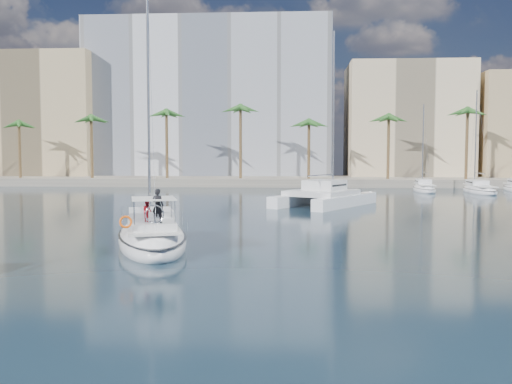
{
  "coord_description": "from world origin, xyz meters",
  "views": [
    {
      "loc": [
        2.46,
        -29.46,
        5.28
      ],
      "look_at": [
        0.51,
        1.5,
        3.08
      ],
      "focal_mm": 40.0,
      "sensor_mm": 36.0,
      "label": 1
    }
  ],
  "objects": [
    {
      "name": "building_tan_left",
      "position": [
        -42.0,
        69.0,
        11.0
      ],
      "size": [
        22.0,
        14.0,
        22.0
      ],
      "primitive_type": "cube",
      "color": "tan",
      "rests_on": "ground"
    },
    {
      "name": "catamaran",
      "position": [
        5.6,
        26.28,
        1.14
      ],
      "size": [
        11.05,
        13.07,
        17.13
      ],
      "rotation": [
        0.0,
        0.0,
        -0.54
      ],
      "color": "white",
      "rests_on": "ground"
    },
    {
      "name": "building_beige",
      "position": [
        22.0,
        70.0,
        10.0
      ],
      "size": [
        20.0,
        14.0,
        20.0
      ],
      "primitive_type": "cube",
      "color": "beige",
      "rests_on": "ground"
    },
    {
      "name": "moored_yacht_b",
      "position": [
        26.5,
        45.0,
        0.0
      ],
      "size": [
        3.32,
        10.83,
        13.72
      ],
      "primitive_type": null,
      "rotation": [
        0.0,
        0.0,
        -0.02
      ],
      "color": "white",
      "rests_on": "ground"
    },
    {
      "name": "seagull",
      "position": [
        -4.42,
        1.75,
        0.89
      ],
      "size": [
        0.99,
        0.42,
        0.18
      ],
      "color": "silver",
      "rests_on": "ground"
    },
    {
      "name": "palm_right",
      "position": [
        34.0,
        57.0,
        10.28
      ],
      "size": [
        3.6,
        3.6,
        12.3
      ],
      "color": "brown",
      "rests_on": "ground"
    },
    {
      "name": "palm_left",
      "position": [
        -34.0,
        57.0,
        10.28
      ],
      "size": [
        3.6,
        3.6,
        12.3
      ],
      "color": "brown",
      "rests_on": "ground"
    },
    {
      "name": "main_sloop",
      "position": [
        -5.36,
        1.78,
        0.53
      ],
      "size": [
        6.84,
        12.22,
        17.29
      ],
      "rotation": [
        0.0,
        0.0,
        0.29
      ],
      "color": "white",
      "rests_on": "ground"
    },
    {
      "name": "palm_centre",
      "position": [
        0.0,
        57.0,
        10.28
      ],
      "size": [
        3.6,
        3.6,
        12.3
      ],
      "color": "brown",
      "rests_on": "ground"
    },
    {
      "name": "quay",
      "position": [
        0.0,
        61.0,
        0.6
      ],
      "size": [
        120.0,
        14.0,
        1.2
      ],
      "primitive_type": "cube",
      "color": "gray",
      "rests_on": "ground"
    },
    {
      "name": "building_modern",
      "position": [
        -12.0,
        73.0,
        14.0
      ],
      "size": [
        42.0,
        16.0,
        28.0
      ],
      "primitive_type": "cube",
      "color": "silver",
      "rests_on": "ground"
    },
    {
      "name": "moored_yacht_a",
      "position": [
        20.0,
        47.0,
        0.0
      ],
      "size": [
        3.37,
        9.52,
        11.9
      ],
      "primitive_type": null,
      "rotation": [
        0.0,
        0.0,
        -0.07
      ],
      "color": "white",
      "rests_on": "ground"
    },
    {
      "name": "ground",
      "position": [
        0.0,
        0.0,
        0.0
      ],
      "size": [
        160.0,
        160.0,
        0.0
      ],
      "primitive_type": "plane",
      "color": "black",
      "rests_on": "ground"
    }
  ]
}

